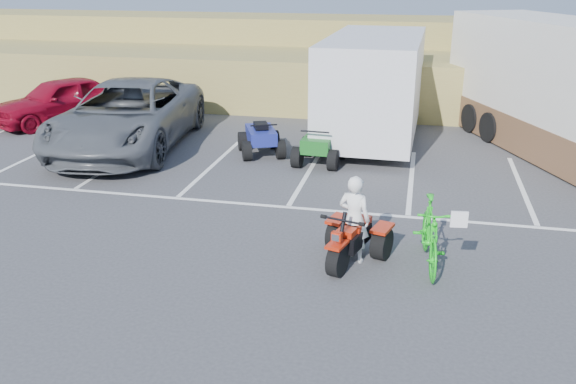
% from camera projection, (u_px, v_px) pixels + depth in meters
% --- Properties ---
extents(ground, '(100.00, 100.00, 0.00)m').
position_uv_depth(ground, '(261.00, 252.00, 11.69)').
color(ground, '#3A3A3C').
rests_on(ground, ground).
extents(parking_stripes, '(28.00, 5.16, 0.01)m').
position_uv_depth(parking_stripes, '(336.00, 186.00, 15.25)').
color(parking_stripes, white).
rests_on(parking_stripes, ground).
extents(grass_embankment, '(40.00, 8.50, 3.10)m').
position_uv_depth(grass_embankment, '(355.00, 63.00, 25.39)').
color(grass_embankment, olive).
rests_on(grass_embankment, ground).
extents(red_trike_atv, '(1.59, 1.87, 1.04)m').
position_uv_depth(red_trike_atv, '(349.00, 263.00, 11.28)').
color(red_trike_atv, '#AC1F09').
rests_on(red_trike_atv, ground).
extents(rider, '(0.69, 0.55, 1.65)m').
position_uv_depth(rider, '(354.00, 219.00, 11.12)').
color(rider, white).
rests_on(rider, ground).
extents(green_dirt_bike, '(0.80, 2.13, 1.25)m').
position_uv_depth(green_dirt_bike, '(430.00, 234.00, 10.98)').
color(green_dirt_bike, '#14BF19').
rests_on(green_dirt_bike, ground).
extents(grey_pickup, '(4.04, 7.41, 1.97)m').
position_uv_depth(grey_pickup, '(127.00, 116.00, 18.21)').
color(grey_pickup, '#4E5256').
rests_on(grey_pickup, ground).
extents(red_car, '(4.03, 4.89, 1.57)m').
position_uv_depth(red_car, '(60.00, 100.00, 21.31)').
color(red_car, maroon).
rests_on(red_car, ground).
extents(cargo_trailer, '(2.91, 6.93, 3.21)m').
position_uv_depth(cargo_trailer, '(374.00, 84.00, 18.98)').
color(cargo_trailer, silver).
rests_on(cargo_trailer, ground).
extents(rv_motorhome, '(6.61, 10.51, 3.72)m').
position_uv_depth(rv_motorhome, '(574.00, 103.00, 16.92)').
color(rv_motorhome, silver).
rests_on(rv_motorhome, ground).
extents(quad_atv_blue, '(1.74, 1.95, 1.05)m').
position_uv_depth(quad_atv_blue, '(261.00, 154.00, 17.85)').
color(quad_atv_blue, navy).
rests_on(quad_atv_blue, ground).
extents(quad_atv_green, '(1.34, 1.73, 1.09)m').
position_uv_depth(quad_atv_green, '(319.00, 163.00, 17.06)').
color(quad_atv_green, '#145B1B').
rests_on(quad_atv_green, ground).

